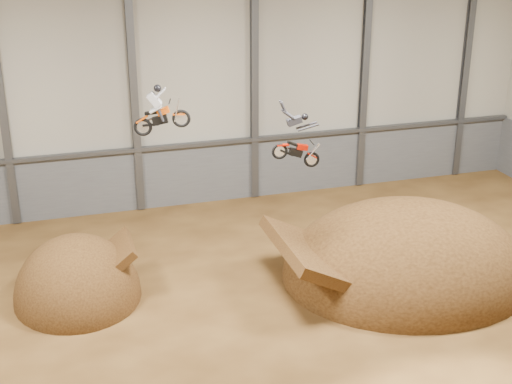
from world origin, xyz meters
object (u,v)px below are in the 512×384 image
at_px(takeoff_ramp, 79,297).
at_px(landing_ramp, 405,274).
at_px(fmx_rider_a, 163,106).
at_px(fmx_rider_b, 294,135).

height_order(takeoff_ramp, landing_ramp, landing_ramp).
distance_m(takeoff_ramp, fmx_rider_a, 9.24).
bearing_deg(landing_ramp, fmx_rider_b, -175.91).
bearing_deg(landing_ramp, fmx_rider_a, 170.01).
distance_m(landing_ramp, fmx_rider_b, 9.30).
bearing_deg(fmx_rider_b, fmx_rider_a, 161.12).
distance_m(landing_ramp, fmx_rider_a, 13.54).
relative_size(landing_ramp, fmx_rider_b, 4.27).
relative_size(fmx_rider_a, fmx_rider_b, 0.86).
xyz_separation_m(takeoff_ramp, landing_ramp, (14.58, -2.25, 0.00)).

